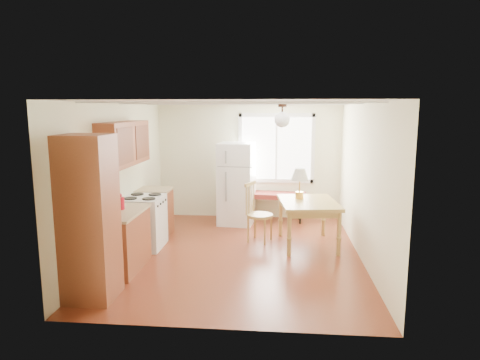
# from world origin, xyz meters

# --- Properties ---
(room_shell) EXTENTS (4.60, 5.60, 2.62)m
(room_shell) POSITION_xyz_m (0.00, 0.00, 1.25)
(room_shell) COLOR #582012
(room_shell) RESTS_ON ground
(kitchen_run) EXTENTS (0.65, 3.40, 2.20)m
(kitchen_run) POSITION_xyz_m (-1.72, -0.63, 0.84)
(kitchen_run) COLOR brown
(kitchen_run) RESTS_ON ground
(window_unit) EXTENTS (1.64, 0.05, 1.51)m
(window_unit) POSITION_xyz_m (0.60, 2.47, 1.55)
(window_unit) COLOR white
(window_unit) RESTS_ON room_shell
(pendant_light) EXTENTS (0.26, 0.26, 0.40)m
(pendant_light) POSITION_xyz_m (0.70, 0.40, 2.24)
(pendant_light) COLOR black
(pendant_light) RESTS_ON room_shell
(refrigerator) EXTENTS (0.77, 0.77, 1.71)m
(refrigerator) POSITION_xyz_m (-0.22, 1.91, 0.85)
(refrigerator) COLOR white
(refrigerator) RESTS_ON ground
(bench) EXTENTS (1.39, 0.63, 0.62)m
(bench) POSITION_xyz_m (0.56, 2.17, 0.55)
(bench) COLOR maroon
(bench) RESTS_ON ground
(dining_table) EXTENTS (1.11, 1.39, 0.80)m
(dining_table) POSITION_xyz_m (1.18, 0.57, 0.70)
(dining_table) COLOR #A07F3D
(dining_table) RESTS_ON ground
(chair) EXTENTS (0.52, 0.52, 1.08)m
(chair) POSITION_xyz_m (0.23, 0.75, 0.62)
(chair) COLOR #A07F3D
(chair) RESTS_ON ground
(table_lamp) EXTENTS (0.32, 0.32, 0.55)m
(table_lamp) POSITION_xyz_m (1.03, 0.76, 1.20)
(table_lamp) COLOR gold
(table_lamp) RESTS_ON dining_table
(coffee_maker) EXTENTS (0.23, 0.28, 0.36)m
(coffee_maker) POSITION_xyz_m (-1.72, -1.30, 1.03)
(coffee_maker) COLOR black
(coffee_maker) RESTS_ON kitchen_run
(kettle) EXTENTS (0.13, 0.13, 0.25)m
(kettle) POSITION_xyz_m (-1.73, -0.73, 1.00)
(kettle) COLOR red
(kettle) RESTS_ON kitchen_run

